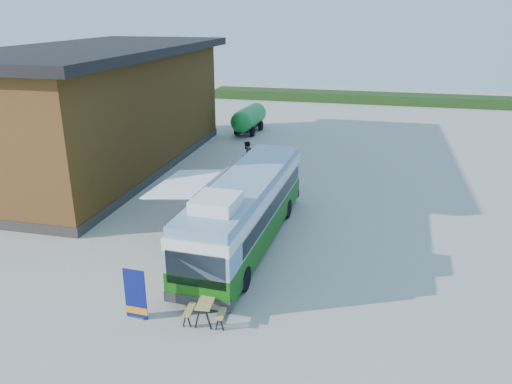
% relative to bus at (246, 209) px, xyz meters
% --- Properties ---
extents(ground, '(100.00, 100.00, 0.00)m').
position_rel_bus_xyz_m(ground, '(-0.88, -1.20, -1.64)').
color(ground, '#BCB7AD').
rests_on(ground, ground).
extents(barn, '(9.60, 21.20, 7.50)m').
position_rel_bus_xyz_m(barn, '(-11.38, 8.80, 1.95)').
color(barn, brown).
rests_on(barn, ground).
extents(hedge, '(40.00, 3.00, 1.00)m').
position_rel_bus_xyz_m(hedge, '(7.12, 36.80, -1.14)').
color(hedge, '#264419').
rests_on(hedge, ground).
extents(bus, '(2.88, 11.26, 3.43)m').
position_rel_bus_xyz_m(bus, '(0.00, 0.00, 0.00)').
color(bus, '#1A6911').
rests_on(bus, ground).
extents(awning, '(2.67, 4.11, 0.50)m').
position_rel_bus_xyz_m(awning, '(-2.40, -0.06, 0.86)').
color(awning, white).
rests_on(awning, ground).
extents(banner, '(0.77, 0.20, 1.78)m').
position_rel_bus_xyz_m(banner, '(-2.09, -6.15, -0.91)').
color(banner, navy).
rests_on(banner, ground).
extents(picnic_table, '(1.39, 1.25, 0.74)m').
position_rel_bus_xyz_m(picnic_table, '(0.17, -5.73, -1.08)').
color(picnic_table, tan).
rests_on(picnic_table, ground).
extents(person_a, '(0.71, 0.72, 1.68)m').
position_rel_bus_xyz_m(person_a, '(-0.85, 0.79, -0.80)').
color(person_a, '#999999').
rests_on(person_a, ground).
extents(person_b, '(0.94, 1.06, 1.83)m').
position_rel_bus_xyz_m(person_b, '(-2.60, 10.25, -0.72)').
color(person_b, '#999999').
rests_on(person_b, ground).
extents(slurry_tanker, '(1.97, 5.75, 2.13)m').
position_rel_bus_xyz_m(slurry_tanker, '(-4.94, 20.06, -0.41)').
color(slurry_tanker, '#167E2E').
rests_on(slurry_tanker, ground).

